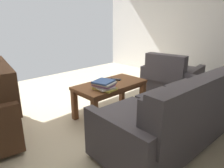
{
  "coord_description": "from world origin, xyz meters",
  "views": [
    {
      "loc": [
        1.64,
        2.21,
        1.38
      ],
      "look_at": [
        0.07,
        0.58,
        0.65
      ],
      "focal_mm": 33.17,
      "sensor_mm": 36.0,
      "label": 1
    }
  ],
  "objects": [
    {
      "name": "tv_remote",
      "position": [
        -0.48,
        0.09,
        0.49
      ],
      "size": [
        0.11,
        0.16,
        0.02
      ],
      "color": "black",
      "rests_on": "coffee_table"
    },
    {
      "name": "coffee_table",
      "position": [
        -0.31,
        0.16,
        0.4
      ],
      "size": [
        1.06,
        0.53,
        0.48
      ],
      "color": "brown",
      "rests_on": "ground"
    },
    {
      "name": "book_stack",
      "position": [
        -0.07,
        0.29,
        0.54
      ],
      "size": [
        0.3,
        0.32,
        0.12
      ],
      "color": "#E0CC4C",
      "rests_on": "coffee_table"
    },
    {
      "name": "armchair_side",
      "position": [
        -1.56,
        0.41,
        0.35
      ],
      "size": [
        0.94,
        0.96,
        0.82
      ],
      "color": "black",
      "rests_on": "ground"
    },
    {
      "name": "wall_left",
      "position": [
        -2.97,
        0.0,
        1.3
      ],
      "size": [
        0.12,
        4.92,
        2.6
      ],
      "primitive_type": "cube",
      "color": "silver",
      "rests_on": "ground"
    },
    {
      "name": "ground_plane",
      "position": [
        0.0,
        0.0,
        -0.0
      ],
      "size": [
        5.94,
        4.92,
        0.01
      ],
      "primitive_type": "cube",
      "color": "beige"
    },
    {
      "name": "sofa_main",
      "position": [
        -0.37,
        1.23,
        0.36
      ],
      "size": [
        1.96,
        0.91,
        0.85
      ],
      "color": "black",
      "rests_on": "ground"
    }
  ]
}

